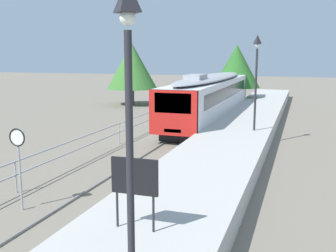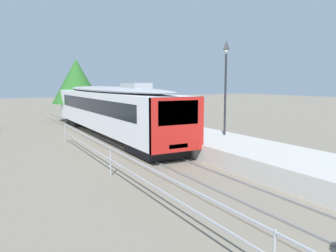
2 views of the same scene
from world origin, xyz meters
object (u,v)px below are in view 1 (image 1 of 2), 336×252
object	(u,v)px
platform_lamp_mid_platform	(257,65)
speed_limit_sign	(18,149)
platform_notice_board	(135,179)
platform_lamp_near_end	(129,89)
commuter_train	(211,94)

from	to	relation	value
platform_lamp_mid_platform	speed_limit_sign	size ratio (longest dim) A/B	1.91
platform_notice_board	platform_lamp_near_end	bearing A→B (deg)	-67.69
platform_lamp_mid_platform	platform_notice_board	distance (m)	14.63
platform_notice_board	speed_limit_sign	world-z (taller)	speed_limit_sign
platform_lamp_near_end	speed_limit_sign	world-z (taller)	platform_lamp_near_end
commuter_train	platform_notice_board	size ratio (longest dim) A/B	10.86
commuter_train	platform_lamp_near_end	size ratio (longest dim) A/B	3.65
platform_lamp_near_end	platform_notice_board	xyz separation A→B (m)	(-1.22, 2.97, -2.44)
commuter_train	speed_limit_sign	xyz separation A→B (m)	(-1.95, -20.07, -0.02)
platform_lamp_mid_platform	platform_notice_board	size ratio (longest dim) A/B	2.97
platform_lamp_near_end	platform_notice_board	bearing A→B (deg)	112.31
speed_limit_sign	platform_notice_board	bearing A→B (deg)	-21.59
commuter_train	platform_lamp_mid_platform	world-z (taller)	platform_lamp_mid_platform
platform_lamp_near_end	speed_limit_sign	size ratio (longest dim) A/B	1.91
speed_limit_sign	commuter_train	bearing A→B (deg)	84.46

